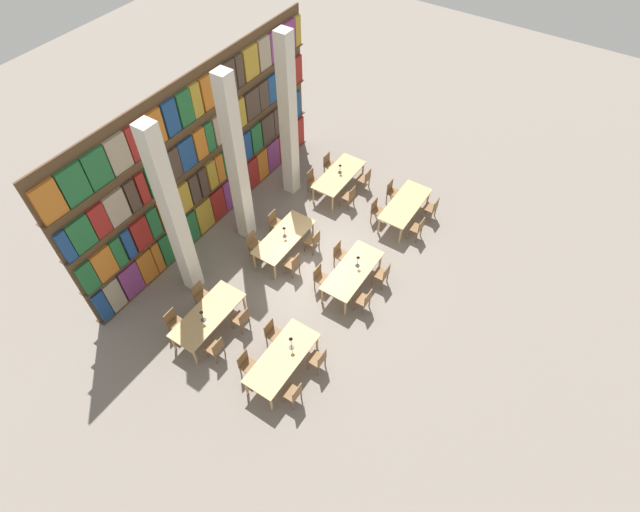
% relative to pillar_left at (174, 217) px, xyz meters
% --- Properties ---
extents(ground_plane, '(40.00, 40.00, 0.00)m').
position_rel_pillar_left_xyz_m(ground_plane, '(2.66, -2.86, -3.00)').
color(ground_plane, gray).
extents(bookshelf_bank, '(10.61, 0.35, 5.50)m').
position_rel_pillar_left_xyz_m(bookshelf_bank, '(2.67, 1.33, -0.42)').
color(bookshelf_bank, brown).
rests_on(bookshelf_bank, ground_plane).
extents(pillar_left, '(0.45, 0.45, 6.00)m').
position_rel_pillar_left_xyz_m(pillar_left, '(0.00, 0.00, 0.00)').
color(pillar_left, silver).
rests_on(pillar_left, ground_plane).
extents(pillar_center, '(0.45, 0.45, 6.00)m').
position_rel_pillar_left_xyz_m(pillar_center, '(2.66, 0.00, 0.00)').
color(pillar_center, silver).
rests_on(pillar_center, ground_plane).
extents(pillar_right, '(0.45, 0.45, 6.00)m').
position_rel_pillar_left_xyz_m(pillar_right, '(5.33, 0.00, 0.00)').
color(pillar_right, silver).
rests_on(pillar_right, ground_plane).
extents(reading_table_0, '(2.31, 0.97, 0.74)m').
position_rel_pillar_left_xyz_m(reading_table_0, '(-0.89, -4.11, -2.33)').
color(reading_table_0, tan).
rests_on(reading_table_0, ground_plane).
extents(chair_0, '(0.42, 0.40, 0.90)m').
position_rel_pillar_left_xyz_m(chair_0, '(-1.47, -4.88, -2.51)').
color(chair_0, brown).
rests_on(chair_0, ground_plane).
extents(chair_1, '(0.42, 0.40, 0.90)m').
position_rel_pillar_left_xyz_m(chair_1, '(-1.47, -3.34, -2.51)').
color(chair_1, brown).
rests_on(chair_1, ground_plane).
extents(chair_2, '(0.42, 0.40, 0.90)m').
position_rel_pillar_left_xyz_m(chair_2, '(-0.31, -4.88, -2.51)').
color(chair_2, brown).
rests_on(chair_2, ground_plane).
extents(chair_3, '(0.42, 0.40, 0.90)m').
position_rel_pillar_left_xyz_m(chair_3, '(-0.31, -3.34, -2.51)').
color(chair_3, brown).
rests_on(chair_3, ground_plane).
extents(desk_lamp_0, '(0.14, 0.14, 0.50)m').
position_rel_pillar_left_xyz_m(desk_lamp_0, '(-0.51, -4.15, -1.92)').
color(desk_lamp_0, black).
rests_on(desk_lamp_0, reading_table_0).
extents(reading_table_1, '(2.31, 0.97, 0.74)m').
position_rel_pillar_left_xyz_m(reading_table_1, '(2.69, -4.16, -2.33)').
color(reading_table_1, tan).
rests_on(reading_table_1, ground_plane).
extents(chair_4, '(0.42, 0.40, 0.90)m').
position_rel_pillar_left_xyz_m(chair_4, '(2.09, -4.93, -2.51)').
color(chair_4, brown).
rests_on(chair_4, ground_plane).
extents(chair_5, '(0.42, 0.40, 0.90)m').
position_rel_pillar_left_xyz_m(chair_5, '(2.09, -3.39, -2.51)').
color(chair_5, brown).
rests_on(chair_5, ground_plane).
extents(chair_6, '(0.42, 0.40, 0.90)m').
position_rel_pillar_left_xyz_m(chair_6, '(3.23, -4.93, -2.51)').
color(chair_6, brown).
rests_on(chair_6, ground_plane).
extents(chair_7, '(0.42, 0.40, 0.90)m').
position_rel_pillar_left_xyz_m(chair_7, '(3.23, -3.39, -2.51)').
color(chair_7, brown).
rests_on(chair_7, ground_plane).
extents(desk_lamp_1, '(0.14, 0.14, 0.46)m').
position_rel_pillar_left_xyz_m(desk_lamp_1, '(2.91, -4.20, -1.95)').
color(desk_lamp_1, black).
rests_on(desk_lamp_1, reading_table_1).
extents(reading_table_2, '(2.31, 0.97, 0.74)m').
position_rel_pillar_left_xyz_m(reading_table_2, '(6.19, -4.18, -2.33)').
color(reading_table_2, tan).
rests_on(reading_table_2, ground_plane).
extents(chair_8, '(0.42, 0.40, 0.90)m').
position_rel_pillar_left_xyz_m(chair_8, '(5.60, -4.95, -2.51)').
color(chair_8, brown).
rests_on(chair_8, ground_plane).
extents(chair_9, '(0.42, 0.40, 0.90)m').
position_rel_pillar_left_xyz_m(chair_9, '(5.60, -3.41, -2.51)').
color(chair_9, brown).
rests_on(chair_9, ground_plane).
extents(chair_10, '(0.42, 0.40, 0.90)m').
position_rel_pillar_left_xyz_m(chair_10, '(6.74, -4.95, -2.51)').
color(chair_10, brown).
rests_on(chair_10, ground_plane).
extents(chair_11, '(0.42, 0.40, 0.90)m').
position_rel_pillar_left_xyz_m(chair_11, '(6.74, -3.41, -2.51)').
color(chair_11, brown).
rests_on(chair_11, ground_plane).
extents(reading_table_3, '(2.31, 0.97, 0.74)m').
position_rel_pillar_left_xyz_m(reading_table_3, '(-0.96, -1.54, -2.33)').
color(reading_table_3, tan).
rests_on(reading_table_3, ground_plane).
extents(chair_12, '(0.42, 0.40, 0.90)m').
position_rel_pillar_left_xyz_m(chair_12, '(-1.56, -2.31, -2.51)').
color(chair_12, brown).
rests_on(chair_12, ground_plane).
extents(chair_13, '(0.42, 0.40, 0.90)m').
position_rel_pillar_left_xyz_m(chair_13, '(-1.56, -0.77, -2.51)').
color(chair_13, brown).
rests_on(chair_13, ground_plane).
extents(chair_14, '(0.42, 0.40, 0.90)m').
position_rel_pillar_left_xyz_m(chair_14, '(-0.43, -2.31, -2.51)').
color(chair_14, brown).
rests_on(chair_14, ground_plane).
extents(chair_15, '(0.42, 0.40, 0.90)m').
position_rel_pillar_left_xyz_m(chair_15, '(-0.43, -0.77, -2.51)').
color(chair_15, brown).
rests_on(chair_15, ground_plane).
extents(desk_lamp_2, '(0.14, 0.14, 0.45)m').
position_rel_pillar_left_xyz_m(desk_lamp_2, '(-1.15, -1.58, -1.96)').
color(desk_lamp_2, black).
rests_on(desk_lamp_2, reading_table_3).
extents(reading_table_4, '(2.31, 0.97, 0.74)m').
position_rel_pillar_left_xyz_m(reading_table_4, '(2.66, -1.60, -2.33)').
color(reading_table_4, tan).
rests_on(reading_table_4, ground_plane).
extents(chair_16, '(0.42, 0.40, 0.90)m').
position_rel_pillar_left_xyz_m(chair_16, '(2.06, -2.37, -2.51)').
color(chair_16, brown).
rests_on(chair_16, ground_plane).
extents(chair_17, '(0.42, 0.40, 0.90)m').
position_rel_pillar_left_xyz_m(chair_17, '(2.06, -0.83, -2.51)').
color(chair_17, brown).
rests_on(chair_17, ground_plane).
extents(chair_18, '(0.42, 0.40, 0.90)m').
position_rel_pillar_left_xyz_m(chair_18, '(3.21, -2.37, -2.51)').
color(chair_18, brown).
rests_on(chair_18, ground_plane).
extents(chair_19, '(0.42, 0.40, 0.90)m').
position_rel_pillar_left_xyz_m(chair_19, '(3.21, -0.83, -2.51)').
color(chair_19, brown).
rests_on(chair_19, ground_plane).
extents(desk_lamp_3, '(0.14, 0.14, 0.44)m').
position_rel_pillar_left_xyz_m(desk_lamp_3, '(2.69, -1.61, -1.96)').
color(desk_lamp_3, black).
rests_on(desk_lamp_3, reading_table_4).
extents(reading_table_5, '(2.31, 0.97, 0.74)m').
position_rel_pillar_left_xyz_m(reading_table_5, '(6.24, -1.48, -2.33)').
color(reading_table_5, tan).
rests_on(reading_table_5, ground_plane).
extents(chair_20, '(0.42, 0.40, 0.90)m').
position_rel_pillar_left_xyz_m(chair_20, '(5.68, -2.25, -2.51)').
color(chair_20, brown).
rests_on(chair_20, ground_plane).
extents(chair_21, '(0.42, 0.40, 0.90)m').
position_rel_pillar_left_xyz_m(chair_21, '(5.68, -0.71, -2.51)').
color(chair_21, brown).
rests_on(chair_21, ground_plane).
extents(chair_22, '(0.42, 0.40, 0.90)m').
position_rel_pillar_left_xyz_m(chair_22, '(6.79, -2.25, -2.51)').
color(chair_22, brown).
rests_on(chair_22, ground_plane).
extents(chair_23, '(0.42, 0.40, 0.90)m').
position_rel_pillar_left_xyz_m(chair_23, '(6.79, -0.71, -2.51)').
color(chair_23, brown).
rests_on(chair_23, ground_plane).
extents(desk_lamp_4, '(0.14, 0.14, 0.39)m').
position_rel_pillar_left_xyz_m(desk_lamp_4, '(6.33, -1.46, -2.00)').
color(desk_lamp_4, black).
rests_on(desk_lamp_4, reading_table_5).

